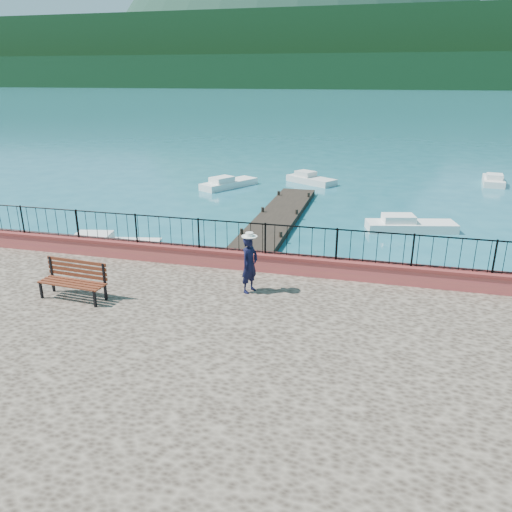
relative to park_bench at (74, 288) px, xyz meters
The scene contains 14 objects.
ground 5.16m from the park_bench, ahead, with size 2000.00×2000.00×0.00m, color #19596B.
parapet 5.96m from the park_bench, 34.32° to the left, with size 28.00×0.46×0.58m, color #AE493F.
railing 6.01m from the park_bench, 34.32° to the left, with size 27.00×0.05×0.95m, color black.
dock 12.10m from the park_bench, 75.92° to the left, with size 2.00×16.00×0.30m, color #2D231C.
far_forest 299.80m from the park_bench, 89.06° to the left, with size 900.00×60.00×18.00m, color black.
foothills 360.28m from the park_bench, 89.22° to the left, with size 900.00×120.00×44.00m, color black.
park_bench is the anchor object (origin of this frame).
person 4.90m from the park_bench, 20.11° to the left, with size 0.60×0.39×1.65m, color black.
hat 5.07m from the park_bench, 20.11° to the left, with size 0.44×0.44×0.12m, color white.
boat_0 7.56m from the park_bench, 113.72° to the left, with size 4.27×1.30×0.80m, color silver.
boat_2 16.26m from the park_bench, 54.16° to the left, with size 4.19×1.30×0.80m, color white.
boat_3 20.58m from the park_bench, 95.44° to the left, with size 4.16×1.30×0.80m, color white.
boat_4 23.35m from the park_bench, 82.15° to the left, with size 3.57×1.30×0.80m, color silver.
boat_5 30.21m from the park_bench, 59.43° to the left, with size 3.35×1.30×0.80m, color silver.
Camera 1 is at (3.10, -10.63, 7.03)m, focal length 35.00 mm.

